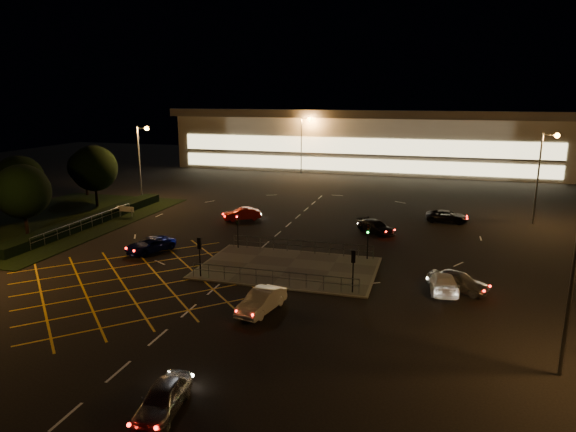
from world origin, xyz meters
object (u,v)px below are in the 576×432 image
(car_queue_white, at_px, (261,301))
(car_left_blue, at_px, (150,245))
(signal_nw, at_px, (238,224))
(car_near_silver, at_px, (163,398))
(signal_ne, at_px, (368,234))
(car_circ_red, at_px, (242,214))
(car_right_silver, at_px, (458,281))
(car_east_grey, at_px, (447,216))
(car_approach_white, at_px, (443,282))
(car_far_dkgrey, at_px, (376,227))
(signal_sw, at_px, (200,249))
(signal_se, at_px, (353,263))

(car_queue_white, distance_m, car_left_blue, 17.11)
(signal_nw, relative_size, car_near_silver, 0.78)
(signal_ne, xyz_separation_m, car_circ_red, (-15.71, 10.63, -1.67))
(signal_ne, bearing_deg, car_circ_red, 145.92)
(signal_nw, relative_size, car_right_silver, 0.71)
(car_left_blue, distance_m, car_east_grey, 32.51)
(signal_ne, relative_size, car_approach_white, 0.66)
(car_far_dkgrey, height_order, car_approach_white, car_approach_white)
(car_queue_white, height_order, car_left_blue, car_queue_white)
(signal_sw, distance_m, car_left_blue, 9.07)
(car_left_blue, bearing_deg, car_circ_red, 98.65)
(car_right_silver, xyz_separation_m, car_approach_white, (-1.05, -0.36, -0.06))
(car_queue_white, bearing_deg, car_approach_white, 42.96)
(car_queue_white, bearing_deg, signal_nw, 129.31)
(car_queue_white, distance_m, car_far_dkgrey, 22.49)
(signal_ne, bearing_deg, signal_nw, 180.00)
(signal_se, distance_m, car_east_grey, 25.14)
(car_approach_white, bearing_deg, car_right_silver, -166.38)
(signal_se, relative_size, car_right_silver, 0.71)
(car_queue_white, distance_m, car_east_grey, 31.32)
(signal_nw, bearing_deg, car_queue_white, -62.27)
(signal_sw, distance_m, signal_nw, 7.99)
(car_far_dkgrey, xyz_separation_m, car_east_grey, (7.17, 6.93, -0.01))
(signal_ne, distance_m, car_near_silver, 25.20)
(signal_sw, height_order, car_near_silver, signal_sw)
(signal_ne, bearing_deg, car_east_grey, 67.04)
(signal_nw, xyz_separation_m, car_far_dkgrey, (11.67, 9.21, -1.71))
(signal_se, xyz_separation_m, car_far_dkgrey, (-0.33, 17.20, -1.71))
(car_near_silver, distance_m, car_right_silver, 23.30)
(car_queue_white, height_order, car_far_dkgrey, car_queue_white)
(car_east_grey, bearing_deg, signal_sw, 144.39)
(car_left_blue, distance_m, car_right_silver, 26.83)
(car_circ_red, bearing_deg, car_approach_white, 20.20)
(car_east_grey, bearing_deg, car_near_silver, 164.82)
(signal_ne, relative_size, car_queue_white, 0.71)
(car_far_dkgrey, bearing_deg, car_east_grey, -5.61)
(car_near_silver, relative_size, car_right_silver, 0.92)
(signal_se, relative_size, signal_nw, 1.00)
(car_circ_red, height_order, car_east_grey, car_circ_red)
(car_far_dkgrey, relative_size, car_east_grey, 0.97)
(signal_ne, bearing_deg, car_left_blue, -171.10)
(signal_sw, relative_size, car_circ_red, 0.75)
(signal_nw, bearing_deg, car_left_blue, -157.70)
(signal_sw, distance_m, car_near_silver, 17.57)
(car_far_dkgrey, relative_size, car_approach_white, 0.95)
(car_near_silver, height_order, car_right_silver, car_right_silver)
(car_near_silver, xyz_separation_m, car_far_dkgrey, (5.66, 33.62, -0.03))
(car_queue_white, bearing_deg, car_left_blue, 157.10)
(signal_se, distance_m, signal_ne, 7.99)
(signal_ne, relative_size, car_near_silver, 0.78)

